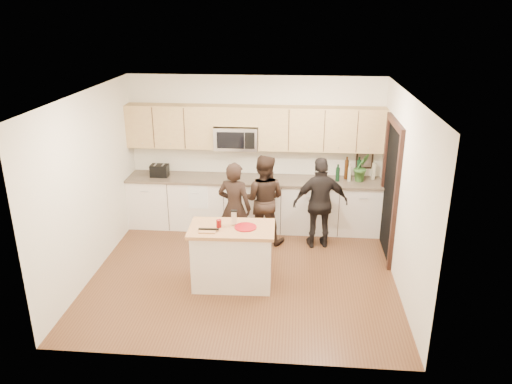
# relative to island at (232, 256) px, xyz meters

# --- Properties ---
(floor) EXTENTS (4.50, 4.50, 0.00)m
(floor) POSITION_rel_island_xyz_m (0.12, 0.32, -0.45)
(floor) COLOR brown
(floor) RESTS_ON ground
(room_shell) EXTENTS (4.52, 4.02, 2.71)m
(room_shell) POSITION_rel_island_xyz_m (0.12, 0.32, 1.28)
(room_shell) COLOR beige
(room_shell) RESTS_ON ground
(back_cabinetry) EXTENTS (4.50, 0.66, 0.94)m
(back_cabinetry) POSITION_rel_island_xyz_m (0.12, 2.01, 0.02)
(back_cabinetry) COLOR white
(back_cabinetry) RESTS_ON ground
(upper_cabinetry) EXTENTS (4.50, 0.33, 0.75)m
(upper_cabinetry) POSITION_rel_island_xyz_m (0.16, 2.15, 1.39)
(upper_cabinetry) COLOR tan
(upper_cabinetry) RESTS_ON ground
(microwave) EXTENTS (0.76, 0.41, 0.40)m
(microwave) POSITION_rel_island_xyz_m (-0.18, 2.12, 1.20)
(microwave) COLOR silver
(microwave) RESTS_ON ground
(doorway) EXTENTS (0.06, 1.25, 2.20)m
(doorway) POSITION_rel_island_xyz_m (2.36, 1.22, 0.70)
(doorway) COLOR black
(doorway) RESTS_ON ground
(framed_picture) EXTENTS (0.30, 0.03, 0.38)m
(framed_picture) POSITION_rel_island_xyz_m (2.07, 2.30, 0.83)
(framed_picture) COLOR black
(framed_picture) RESTS_ON ground
(dish_towel) EXTENTS (0.34, 0.60, 0.48)m
(dish_towel) POSITION_rel_island_xyz_m (-0.83, 1.82, 0.35)
(dish_towel) COLOR white
(dish_towel) RESTS_ON ground
(island) EXTENTS (1.22, 0.74, 0.90)m
(island) POSITION_rel_island_xyz_m (0.00, 0.00, 0.00)
(island) COLOR white
(island) RESTS_ON ground
(red_plate) EXTENTS (0.31, 0.31, 0.02)m
(red_plate) POSITION_rel_island_xyz_m (0.19, 0.01, 0.45)
(red_plate) COLOR maroon
(red_plate) RESTS_ON island
(box_grater) EXTENTS (0.08, 0.06, 0.21)m
(box_grater) POSITION_rel_island_xyz_m (0.02, 0.08, 0.57)
(box_grater) COLOR silver
(box_grater) RESTS_ON red_plate
(drink_glass) EXTENTS (0.07, 0.07, 0.11)m
(drink_glass) POSITION_rel_island_xyz_m (-0.18, -0.01, 0.50)
(drink_glass) COLOR maroon
(drink_glass) RESTS_ON island
(cutting_board) EXTENTS (0.23, 0.19, 0.02)m
(cutting_board) POSITION_rel_island_xyz_m (-0.31, -0.15, 0.46)
(cutting_board) COLOR #B67A4C
(cutting_board) RESTS_ON island
(tongs) EXTENTS (0.28, 0.04, 0.02)m
(tongs) POSITION_rel_island_xyz_m (-0.30, -0.14, 0.47)
(tongs) COLOR black
(tongs) RESTS_ON cutting_board
(knife) EXTENTS (0.22, 0.03, 0.01)m
(knife) POSITION_rel_island_xyz_m (-0.34, -0.13, 0.47)
(knife) COLOR silver
(knife) RESTS_ON cutting_board
(toaster) EXTENTS (0.31, 0.22, 0.22)m
(toaster) POSITION_rel_island_xyz_m (-1.56, 1.99, 0.59)
(toaster) COLOR black
(toaster) RESTS_ON back_cabinetry
(bottle_cluster) EXTENTS (0.71, 0.22, 0.41)m
(bottle_cluster) POSITION_rel_island_xyz_m (1.88, 2.09, 0.67)
(bottle_cluster) COLOR black
(bottle_cluster) RESTS_ON back_cabinetry
(orchid) EXTENTS (0.35, 0.33, 0.51)m
(orchid) POSITION_rel_island_xyz_m (2.00, 2.04, 0.74)
(orchid) COLOR #376829
(orchid) RESTS_ON back_cabinetry
(woman_left) EXTENTS (0.63, 0.49, 1.53)m
(woman_left) POSITION_rel_island_xyz_m (-0.09, 1.04, 0.31)
(woman_left) COLOR black
(woman_left) RESTS_ON ground
(woman_center) EXTENTS (0.82, 0.68, 1.54)m
(woman_center) POSITION_rel_island_xyz_m (0.34, 1.45, 0.31)
(woman_center) COLOR black
(woman_center) RESTS_ON ground
(woman_right) EXTENTS (0.96, 0.52, 1.55)m
(woman_right) POSITION_rel_island_xyz_m (1.29, 1.35, 0.32)
(woman_right) COLOR black
(woman_right) RESTS_ON ground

